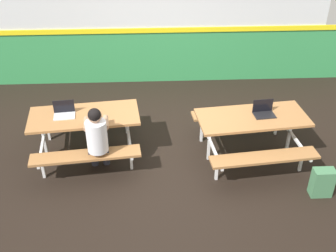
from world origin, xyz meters
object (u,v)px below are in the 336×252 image
object	(u,v)px
laptop_dark	(264,112)
backpack_dark	(322,182)
student_nearer	(97,136)
picnic_table_left	(85,124)
picnic_table_right	(251,126)
laptop_silver	(64,113)

from	to	relation	value
laptop_dark	backpack_dark	distance (m)	1.34
student_nearer	laptop_dark	xyz separation A→B (m)	(2.53, 0.42, 0.08)
picnic_table_left	backpack_dark	distance (m)	3.63
picnic_table_right	laptop_dark	distance (m)	0.29
picnic_table_left	laptop_dark	xyz separation A→B (m)	(2.78, -0.11, 0.21)
picnic_table_left	student_nearer	world-z (taller)	student_nearer
laptop_silver	backpack_dark	world-z (taller)	laptop_silver
picnic_table_right	backpack_dark	world-z (taller)	picnic_table_right
picnic_table_left	student_nearer	distance (m)	0.60
backpack_dark	laptop_dark	bearing A→B (deg)	122.54
student_nearer	laptop_dark	size ratio (longest dim) A/B	3.53
picnic_table_left	laptop_dark	bearing A→B (deg)	-2.34
student_nearer	laptop_silver	distance (m)	0.77
laptop_dark	student_nearer	bearing A→B (deg)	-170.57
picnic_table_right	student_nearer	distance (m)	2.38
student_nearer	laptop_dark	bearing A→B (deg)	9.43
laptop_dark	backpack_dark	size ratio (longest dim) A/B	0.78
laptop_dark	backpack_dark	world-z (taller)	laptop_dark
student_nearer	laptop_silver	world-z (taller)	student_nearer
picnic_table_left	picnic_table_right	world-z (taller)	same
picnic_table_right	backpack_dark	distance (m)	1.33
picnic_table_left	student_nearer	size ratio (longest dim) A/B	1.46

